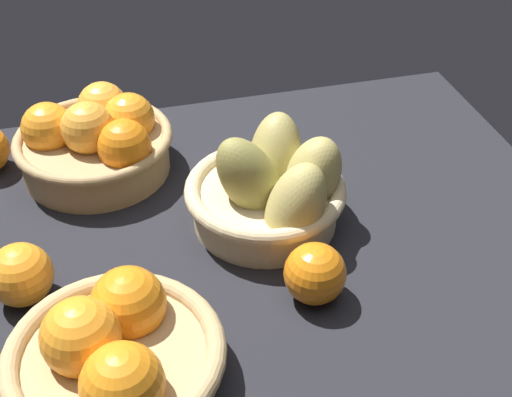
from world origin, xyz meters
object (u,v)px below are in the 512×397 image
at_px(basket_far_left, 96,140).
at_px(basket_near_left, 114,354).
at_px(basket_center_pears, 273,191).
at_px(loose_orange_side_gap, 315,274).
at_px(loose_orange_front_gap, 21,275).

bearing_deg(basket_far_left, basket_near_left, -92.00).
distance_m(basket_center_pears, loose_orange_side_gap, 0.15).
relative_size(basket_near_left, basket_center_pears, 1.05).
bearing_deg(loose_orange_front_gap, basket_center_pears, 10.94).
distance_m(basket_far_left, basket_center_pears, 0.28).
height_order(basket_far_left, loose_orange_front_gap, basket_far_left).
relative_size(basket_center_pears, loose_orange_front_gap, 2.92).
bearing_deg(basket_far_left, basket_center_pears, -40.48).
height_order(basket_far_left, loose_orange_side_gap, basket_far_left).
xyz_separation_m(basket_far_left, loose_orange_front_gap, (-0.11, -0.24, -0.01)).
distance_m(basket_near_left, loose_orange_front_gap, 0.17).
distance_m(basket_center_pears, loose_orange_front_gap, 0.32).
bearing_deg(loose_orange_front_gap, loose_orange_side_gap, -14.19).
xyz_separation_m(basket_near_left, loose_orange_side_gap, (0.24, 0.06, -0.00)).
xyz_separation_m(basket_far_left, basket_center_pears, (0.21, -0.18, 0.00)).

